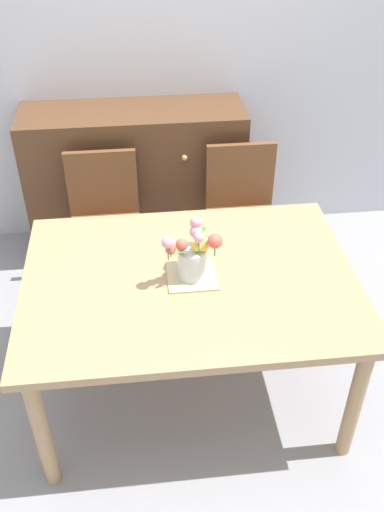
# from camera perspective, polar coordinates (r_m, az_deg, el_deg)

# --- Properties ---
(ground_plane) EXTENTS (12.00, 12.00, 0.00)m
(ground_plane) POSITION_cam_1_polar(r_m,az_deg,el_deg) (3.09, -0.18, -12.87)
(ground_plane) COLOR #939399
(back_wall) EXTENTS (7.00, 0.10, 2.80)m
(back_wall) POSITION_cam_1_polar(r_m,az_deg,el_deg) (3.71, -3.12, 22.01)
(back_wall) COLOR silver
(back_wall) RESTS_ON ground_plane
(dining_table) EXTENTS (1.52, 1.11, 0.75)m
(dining_table) POSITION_cam_1_polar(r_m,az_deg,el_deg) (2.61, -0.21, -3.52)
(dining_table) COLOR tan
(dining_table) RESTS_ON ground_plane
(chair_left) EXTENTS (0.42, 0.42, 0.90)m
(chair_left) POSITION_cam_1_polar(r_m,az_deg,el_deg) (3.42, -8.86, 3.95)
(chair_left) COLOR brown
(chair_left) RESTS_ON ground_plane
(chair_right) EXTENTS (0.42, 0.42, 0.90)m
(chair_right) POSITION_cam_1_polar(r_m,az_deg,el_deg) (3.47, 5.10, 4.83)
(chair_right) COLOR brown
(chair_right) RESTS_ON ground_plane
(dresser) EXTENTS (1.40, 0.47, 1.00)m
(dresser) POSITION_cam_1_polar(r_m,az_deg,el_deg) (3.79, -5.66, 7.50)
(dresser) COLOR brown
(dresser) RESTS_ON ground_plane
(placemat) EXTENTS (0.23, 0.23, 0.01)m
(placemat) POSITION_cam_1_polar(r_m,az_deg,el_deg) (2.56, -0.00, -2.07)
(placemat) COLOR #CCB789
(placemat) RESTS_ON dining_table
(flower_vase) EXTENTS (0.26, 0.20, 0.27)m
(flower_vase) POSITION_cam_1_polar(r_m,az_deg,el_deg) (2.48, 0.18, 0.40)
(flower_vase) COLOR silver
(flower_vase) RESTS_ON placemat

